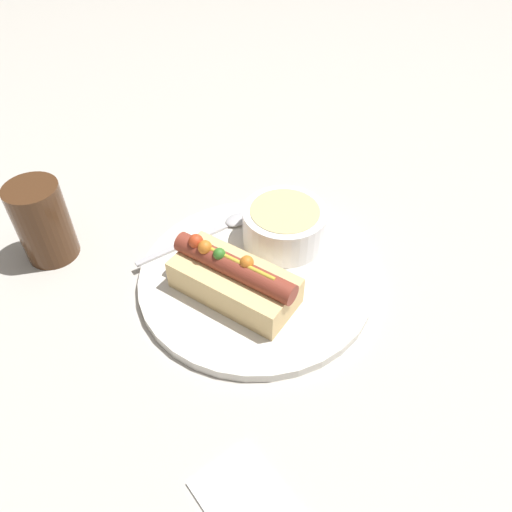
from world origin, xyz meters
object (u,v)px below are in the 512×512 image
at_px(hot_dog, 234,279).
at_px(soup_bowl, 284,224).
at_px(drinking_glass, 43,222).
at_px(spoon, 218,229).

relative_size(hot_dog, soup_bowl, 1.51).
height_order(hot_dog, soup_bowl, hot_dog).
distance_m(hot_dog, soup_bowl, 0.12).
relative_size(hot_dog, drinking_glass, 1.52).
height_order(soup_bowl, spoon, soup_bowl).
xyz_separation_m(soup_bowl, spoon, (-0.06, -0.07, -0.03)).
xyz_separation_m(hot_dog, soup_bowl, (-0.05, 0.10, 0.00)).
height_order(hot_dog, spoon, hot_dog).
height_order(spoon, drinking_glass, drinking_glass).
xyz_separation_m(hot_dog, drinking_glass, (-0.20, -0.18, 0.02)).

